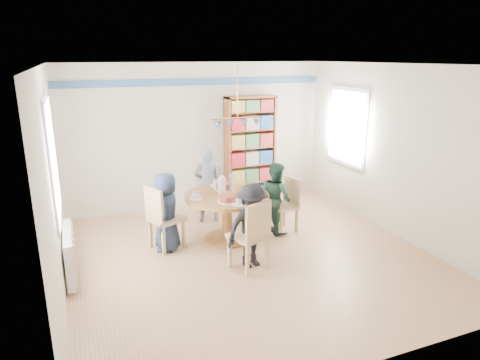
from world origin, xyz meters
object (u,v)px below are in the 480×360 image
radiator (70,253)px  person_left (166,212)px  chair_far (208,190)px  person_right (276,198)px  person_far (208,185)px  chair_near (252,233)px  bookshelf (250,150)px  chair_left (161,215)px  chair_right (287,202)px  person_near (252,226)px  dining_table (227,207)px

radiator → person_left: (1.37, 0.40, 0.24)m
chair_far → person_right: size_ratio=0.79×
person_far → chair_near: bearing=97.2°
bookshelf → person_far: bearing=-145.8°
chair_left → chair_far: 1.47m
chair_right → chair_far: (-1.03, 1.04, 0.02)m
person_left → bookshelf: 2.66m
person_near → person_left: bearing=124.4°
radiator → chair_left: chair_left is taller
chair_far → person_far: 0.23m
radiator → chair_right: size_ratio=1.12×
radiator → chair_right: bearing=6.7°
person_left → person_far: size_ratio=0.89×
chair_right → person_far: size_ratio=0.67×
person_near → bookshelf: (1.09, 2.61, 0.43)m
person_left → chair_near: bearing=59.5°
chair_near → bookshelf: bearing=67.4°
radiator → person_left: size_ratio=0.84×
dining_table → person_left: (-0.95, 0.02, 0.04)m
dining_table → person_near: bearing=-89.5°
person_right → radiator: bearing=89.0°
chair_far → chair_near: chair_near is taller
chair_right → person_near: 1.43m
person_near → chair_far: bearing=79.2°
dining_table → chair_left: chair_left is taller
bookshelf → person_right: bearing=-98.3°
person_left → chair_left: bearing=-76.2°
chair_right → person_right: person_right is taller
chair_left → person_left: bearing=-5.4°
chair_right → person_far: bearing=141.1°
chair_near → person_left: (-0.91, 1.08, 0.05)m
person_far → radiator: bearing=36.4°
chair_right → person_right: 0.22m
person_far → dining_table: bearing=99.1°
chair_far → chair_left: bearing=-135.7°
chair_right → chair_far: chair_far is taller
chair_near → person_left: person_left is taller
person_left → person_right: 1.81m
person_near → bookshelf: bookshelf is taller
chair_near → person_near: size_ratio=0.84×
radiator → dining_table: bearing=9.2°
chair_left → chair_far: (1.05, 1.03, -0.03)m
person_left → chair_right: bearing=109.1°
chair_right → person_near: person_near is taller
chair_left → bookshelf: bearing=37.6°
radiator → chair_right: chair_right is taller
person_right → bookshelf: size_ratio=0.57×
chair_right → person_right: bearing=176.7°
dining_table → chair_far: chair_far is taller
dining_table → chair_near: bearing=-91.7°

